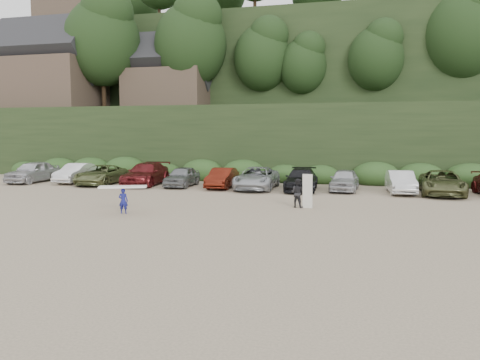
# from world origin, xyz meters

# --- Properties ---
(ground) EXTENTS (120.00, 120.00, 0.00)m
(ground) POSITION_xyz_m (0.00, 0.00, 0.00)
(ground) COLOR tan
(ground) RESTS_ON ground
(hillside_backdrop) EXTENTS (90.00, 41.50, 28.00)m
(hillside_backdrop) POSITION_xyz_m (-0.26, 35.93, 11.22)
(hillside_backdrop) COLOR black
(hillside_backdrop) RESTS_ON ground
(parked_cars) EXTENTS (39.63, 5.96, 1.63)m
(parked_cars) POSITION_xyz_m (1.08, 9.90, 0.74)
(parked_cars) COLOR #BBBAC0
(parked_cars) RESTS_ON ground
(child_surfer) EXTENTS (2.25, 1.36, 1.31)m
(child_surfer) POSITION_xyz_m (-3.92, -1.07, 0.89)
(child_surfer) COLOR navy
(child_surfer) RESTS_ON ground
(adult_surfer) EXTENTS (1.20, 0.77, 1.74)m
(adult_surfer) POSITION_xyz_m (3.84, 2.74, 0.75)
(adult_surfer) COLOR black
(adult_surfer) RESTS_ON ground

